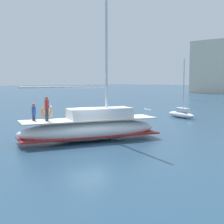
% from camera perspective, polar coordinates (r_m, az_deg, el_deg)
% --- Properties ---
extents(ground_plane, '(400.00, 400.00, 0.00)m').
position_cam_1_polar(ground_plane, '(21.14, -4.29, -5.38)').
color(ground_plane, navy).
extents(main_sailboat, '(5.36, 9.86, 13.50)m').
position_cam_1_polar(main_sailboat, '(21.58, -3.74, -2.70)').
color(main_sailboat, silver).
rests_on(main_sailboat, ground).
extents(moored_sloop_near, '(4.24, 2.02, 6.28)m').
position_cam_1_polar(moored_sloop_near, '(35.33, 12.23, -0.24)').
color(moored_sloop_near, silver).
rests_on(moored_sloop_near, ground).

